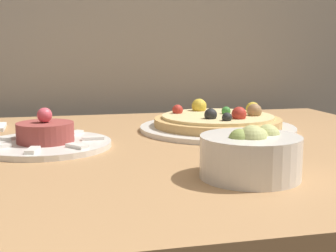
{
  "coord_description": "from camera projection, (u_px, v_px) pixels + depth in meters",
  "views": [
    {
      "loc": [
        -0.2,
        -0.38,
        0.93
      ],
      "look_at": [
        -0.02,
        0.41,
        0.8
      ],
      "focal_mm": 50.0,
      "sensor_mm": 36.0,
      "label": 1
    }
  ],
  "objects": [
    {
      "name": "tartare_plate",
      "position": [
        46.0,
        139.0,
        0.83
      ],
      "size": [
        0.23,
        0.23,
        0.07
      ],
      "color": "silver",
      "rests_on": "dining_table"
    },
    {
      "name": "dining_table",
      "position": [
        174.0,
        202.0,
        0.88
      ],
      "size": [
        1.04,
        0.88,
        0.76
      ],
      "color": "#AD7F51",
      "rests_on": "ground_plane"
    },
    {
      "name": "small_bowl",
      "position": [
        251.0,
        154.0,
        0.63
      ],
      "size": [
        0.14,
        0.14,
        0.07
      ],
      "color": "silver",
      "rests_on": "dining_table"
    },
    {
      "name": "pizza_plate",
      "position": [
        218.0,
        123.0,
        1.01
      ],
      "size": [
        0.33,
        0.33,
        0.06
      ],
      "color": "silver",
      "rests_on": "dining_table"
    }
  ]
}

